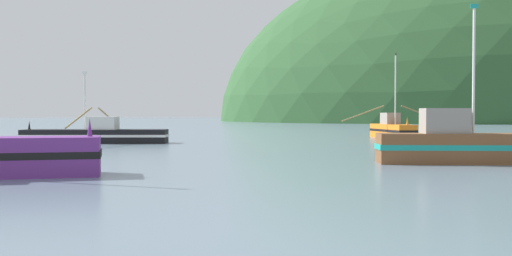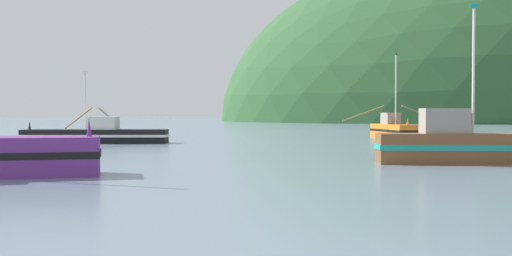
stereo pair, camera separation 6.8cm
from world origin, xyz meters
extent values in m
ellipsoid|color=#47703D|center=(90.35, 140.28, 0.00)|extent=(128.62, 102.89, 85.55)
ellipsoid|color=#2D562D|center=(93.53, 152.04, 0.00)|extent=(165.34, 132.28, 103.89)
cone|color=#6B2D84|center=(-17.53, 9.87, 1.81)|extent=(0.20, 0.20, 0.70)
cube|color=brown|center=(-0.24, 11.18, 0.70)|extent=(9.23, 4.08, 1.40)
cube|color=teal|center=(-0.24, 11.18, 0.77)|extent=(9.32, 4.13, 0.25)
cube|color=gray|center=(-1.67, 11.57, 1.99)|extent=(2.34, 1.92, 1.17)
cylinder|color=silver|center=(-0.40, 11.23, 4.30)|extent=(0.12, 0.12, 5.79)
cube|color=teal|center=(-0.40, 11.23, 7.31)|extent=(0.36, 0.12, 0.20)
cube|color=orange|center=(8.15, 37.60, 0.65)|extent=(2.21, 7.54, 1.30)
cube|color=black|center=(8.15, 37.60, 0.72)|extent=(2.24, 7.61, 0.23)
cone|color=orange|center=(7.92, 34.18, 1.65)|extent=(0.21, 0.21, 0.70)
cube|color=gray|center=(8.19, 38.16, 1.84)|extent=(1.44, 1.95, 1.08)
cylinder|color=silver|center=(8.11, 36.93, 4.48)|extent=(0.12, 0.12, 6.35)
cube|color=black|center=(8.11, 36.93, 7.77)|extent=(0.05, 0.36, 0.20)
cylinder|color=#997F4C|center=(11.02, 37.40, 2.31)|extent=(4.06, 0.39, 1.54)
cylinder|color=#997F4C|center=(5.29, 37.79, 2.31)|extent=(4.06, 0.39, 1.54)
cube|color=black|center=(-18.50, 34.12, 0.53)|extent=(11.31, 4.36, 1.07)
cube|color=white|center=(-18.50, 34.12, 0.59)|extent=(11.42, 4.40, 0.19)
cone|color=black|center=(-23.50, 35.14, 1.42)|extent=(0.24, 0.24, 0.70)
cube|color=silver|center=(-17.91, 34.00, 1.57)|extent=(2.52, 2.32, 1.00)
cylinder|color=silver|center=(-19.27, 34.28, 3.21)|extent=(0.12, 0.12, 4.29)
cube|color=white|center=(-19.27, 34.28, 5.48)|extent=(0.36, 0.10, 0.20)
cylinder|color=#997F4C|center=(-19.36, 29.87, 2.06)|extent=(1.42, 6.40, 1.50)
cylinder|color=#997F4C|center=(-17.63, 38.36, 2.06)|extent=(1.42, 6.40, 1.50)
camera|label=1|loc=(-16.21, -13.35, 2.35)|focal=41.42mm
camera|label=2|loc=(-16.14, -13.37, 2.35)|focal=41.42mm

